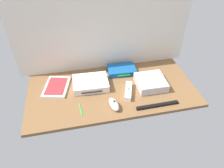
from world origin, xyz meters
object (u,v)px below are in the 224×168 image
Objects in this scene: game_case at (57,87)px; network_router at (122,70)px; remote_nunchuk at (114,104)px; game_console at (91,83)px; mini_computer at (151,82)px; sensor_bar at (157,105)px; remote_wand at (128,91)px; stylus_pen at (81,109)px.

network_router reaches higher than game_case.
remote_nunchuk reaches higher than game_case.
game_console is at bearing -153.03° from network_router.
network_router is (22.00, 10.14, -0.50)cm from game_console.
sensor_bar is at bearing -97.40° from mini_computer.
game_console is at bearing 143.00° from sensor_bar.
mini_computer is at bearing 32.62° from remote_wand.
game_case is 1.43× the size of remote_wand.
remote_nunchuk is at bearing -153.16° from mini_computer.
remote_wand reaches higher than stylus_pen.
remote_wand is (41.28, -13.64, 0.75)cm from game_case.
remote_nunchuk reaches higher than game_console.
network_router is at bearing 43.85° from stylus_pen.
mini_computer is at bearing -9.01° from game_console.
network_router is at bearing 105.28° from remote_wand.
remote_wand is at bearing 30.80° from remote_nunchuk.
game_console is at bearing 6.56° from game_case.
mini_computer is 1.62× the size of remote_nunchuk.
game_console is at bearing 106.25° from remote_nunchuk.
remote_wand is at bearing 132.17° from sensor_bar.
stylus_pen is at bearing -45.51° from game_case.
game_case reaches higher than stylus_pen.
game_case is 1.18× the size of network_router.
network_router is at bearing 27.10° from game_console.
stylus_pen is (-28.74, -7.71, -1.16)cm from remote_wand.
remote_wand is at bearing -25.43° from game_console.
sensor_bar is (23.50, -4.52, -1.34)cm from remote_nunchuk.
remote_nunchuk is (30.54, -22.94, 1.28)cm from game_case.
remote_nunchuk reaches higher than stylus_pen.
remote_nunchuk reaches higher than network_router.
game_console is 0.90× the size of sensor_bar.
game_case is at bearing -167.85° from network_router.
game_console is at bearing 66.84° from stylus_pen.
stylus_pen is (-18.00, 1.58, -1.69)cm from remote_nunchuk.
remote_wand is at bearing 15.02° from stylus_pen.
game_case is 0.91× the size of sensor_bar.
game_console is 1.26× the size of mini_computer.
mini_computer is 57.22cm from game_case.
game_console reaches higher than stylus_pen.
remote_nunchuk is 23.97cm from sensor_bar.
stylus_pen is (-7.98, -18.65, -1.85)cm from game_console.
sensor_bar is 2.67× the size of stylus_pen.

